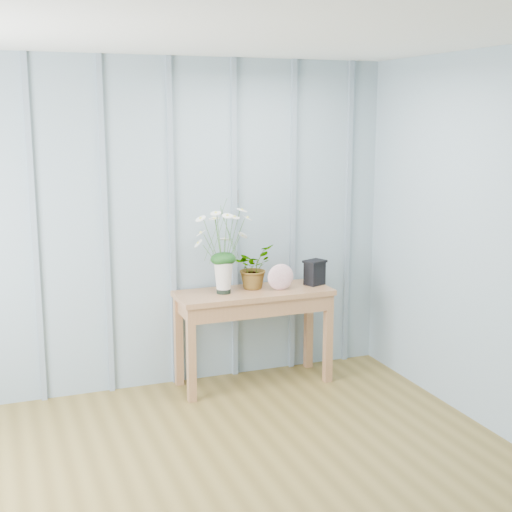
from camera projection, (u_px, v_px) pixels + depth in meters
name	position (u px, v px, depth m)	size (l,w,h in m)	color
room_shell	(184.00, 131.00, 3.95)	(4.00, 4.50, 2.50)	#889DA9
sideboard	(254.00, 305.00, 5.49)	(1.20, 0.45, 0.75)	#8F603C
daisy_vase	(223.00, 238.00, 5.31)	(0.48, 0.37, 0.68)	black
spider_plant	(253.00, 267.00, 5.52)	(0.30, 0.26, 0.34)	#113A14
felt_disc_vessel	(281.00, 277.00, 5.46)	(0.21, 0.06, 0.21)	#9C4B66
carved_box	(315.00, 272.00, 5.64)	(0.20, 0.18, 0.20)	black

